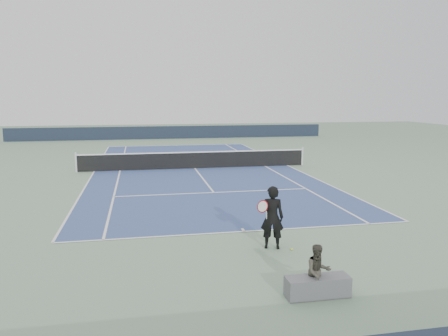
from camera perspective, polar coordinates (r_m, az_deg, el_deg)
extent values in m
plane|color=gray|center=(24.70, -3.84, -0.06)|extent=(80.00, 80.00, 0.00)
cube|color=#35487E|center=(24.70, -3.84, -0.05)|extent=(10.97, 23.77, 0.01)
cylinder|color=silver|center=(24.67, -18.77, 0.70)|extent=(0.10, 0.10, 1.07)
cylinder|color=silver|center=(26.18, 10.18, 1.53)|extent=(0.10, 0.10, 1.07)
cube|color=black|center=(24.63, -3.85, 0.99)|extent=(12.80, 0.03, 0.90)
cube|color=white|center=(24.56, -3.86, 2.08)|extent=(12.80, 0.04, 0.06)
cube|color=black|center=(42.31, -6.90, 4.64)|extent=(30.00, 0.25, 1.20)
imported|color=black|center=(11.74, 6.29, -6.42)|extent=(0.75, 0.63, 1.71)
torus|color=maroon|center=(11.53, 5.06, -5.02)|extent=(0.34, 0.18, 0.36)
cylinder|color=white|center=(11.53, 5.06, -5.02)|extent=(0.29, 0.14, 0.32)
cylinder|color=white|center=(11.65, 5.57, -6.19)|extent=(0.08, 0.13, 0.27)
sphere|color=#CCE32E|center=(11.89, 8.84, -10.43)|extent=(0.07, 0.07, 0.07)
cube|color=#5B5B60|center=(9.39, 12.11, -14.90)|extent=(1.32, 0.44, 0.42)
imported|color=#3C3930|center=(9.26, 12.18, -13.09)|extent=(0.55, 0.44, 1.12)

